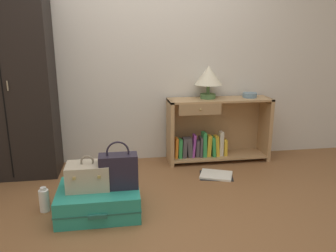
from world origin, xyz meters
TOP-DOWN VIEW (x-y plane):
  - ground_plane at (0.00, 0.00)m, footprint 9.00×9.00m
  - back_wall at (0.00, 1.50)m, footprint 6.40×0.10m
  - wardrobe at (-1.31, 1.20)m, footprint 0.82×0.47m
  - bookshelf at (0.79, 1.28)m, footprint 1.15×0.33m
  - table_lamp at (0.71, 1.30)m, footprint 0.30×0.30m
  - bowl at (1.19, 1.28)m, footprint 0.16×0.16m
  - suitcase_large at (-0.46, 0.27)m, footprint 0.65×0.55m
  - train_case at (-0.54, 0.27)m, footprint 0.33×0.24m
  - handbag at (-0.30, 0.24)m, footprint 0.30×0.14m
  - bottle at (-0.90, 0.34)m, footprint 0.08×0.08m
  - open_book_on_floor at (0.69, 0.81)m, footprint 0.39×0.35m

SIDE VIEW (x-z plane):
  - ground_plane at x=0.00m, z-range 0.00..0.00m
  - open_book_on_floor at x=0.69m, z-range 0.00..0.02m
  - bottle at x=-0.90m, z-range -0.01..0.20m
  - suitcase_large at x=-0.46m, z-range 0.00..0.21m
  - train_case at x=-0.54m, z-range 0.18..0.45m
  - bookshelf at x=0.79m, z-range -0.02..0.70m
  - handbag at x=-0.30m, z-range 0.16..0.55m
  - bowl at x=1.19m, z-range 0.72..0.77m
  - wardrobe at x=-1.31m, z-range 0.00..1.90m
  - table_lamp at x=0.71m, z-range 0.78..1.13m
  - back_wall at x=0.00m, z-range 0.00..2.60m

